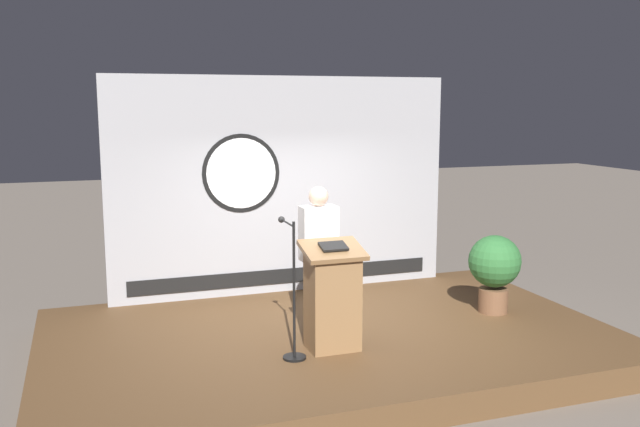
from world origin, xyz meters
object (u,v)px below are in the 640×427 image
at_px(podium, 333,297).
at_px(speaker_person, 319,260).
at_px(microphone_stand, 292,309).
at_px(potted_plant, 495,266).

bearing_deg(podium, speaker_person, 88.70).
bearing_deg(podium, microphone_stand, -169.48).
xyz_separation_m(microphone_stand, potted_plant, (2.81, 0.64, 0.08)).
distance_m(microphone_stand, potted_plant, 2.89).
bearing_deg(potted_plant, podium, -166.84).
distance_m(podium, microphone_stand, 0.48).
xyz_separation_m(speaker_person, microphone_stand, (-0.48, -0.57, -0.36)).
bearing_deg(speaker_person, microphone_stand, -130.26).
bearing_deg(potted_plant, speaker_person, -178.32).
bearing_deg(speaker_person, potted_plant, 1.68).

